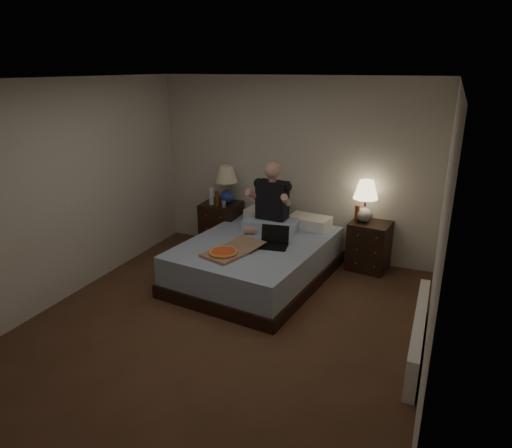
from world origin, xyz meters
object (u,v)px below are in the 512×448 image
at_px(soda_can, 224,204).
at_px(beer_bottle_right, 357,214).
at_px(bed, 256,260).
at_px(lamp_right, 365,201).
at_px(nightstand_left, 222,226).
at_px(nightstand_right, 369,246).
at_px(pizza_box, 223,253).
at_px(water_bottle, 211,196).
at_px(laptop, 273,238).
at_px(lamp_left, 226,185).
at_px(person, 271,197).
at_px(radiator, 418,333).
at_px(beer_bottle_left, 217,199).

height_order(soda_can, beer_bottle_right, beer_bottle_right).
xyz_separation_m(bed, lamp_right, (1.17, 0.88, 0.68)).
relative_size(nightstand_left, beer_bottle_right, 3.07).
xyz_separation_m(nightstand_right, beer_bottle_right, (-0.18, -0.04, 0.44)).
bearing_deg(nightstand_left, pizza_box, -64.59).
bearing_deg(pizza_box, nightstand_right, 63.21).
relative_size(water_bottle, laptop, 0.74).
height_order(lamp_left, person, person).
relative_size(lamp_right, radiator, 0.35).
relative_size(nightstand_left, radiator, 0.44).
bearing_deg(lamp_left, soda_can, -76.68).
height_order(nightstand_left, beer_bottle_right, beer_bottle_right).
relative_size(soda_can, beer_bottle_left, 0.43).
xyz_separation_m(soda_can, beer_bottle_right, (1.85, 0.23, 0.02)).
distance_m(beer_bottle_left, beer_bottle_right, 1.96).
bearing_deg(person, beer_bottle_right, 25.35).
bearing_deg(bed, person, 93.25).
height_order(bed, beer_bottle_right, beer_bottle_right).
distance_m(nightstand_left, person, 1.17).
bearing_deg(pizza_box, soda_can, 133.66).
height_order(nightstand_right, lamp_left, lamp_left).
height_order(beer_bottle_left, person, person).
xyz_separation_m(water_bottle, beer_bottle_right, (2.07, 0.17, -0.06)).
distance_m(nightstand_right, soda_can, 2.09).
distance_m(water_bottle, beer_bottle_left, 0.14).
bearing_deg(nightstand_right, water_bottle, -167.10).
xyz_separation_m(bed, nightstand_left, (-0.89, 0.78, 0.09)).
xyz_separation_m(nightstand_right, radiator, (0.77, -1.75, -0.13)).
xyz_separation_m(beer_bottle_left, pizza_box, (0.69, -1.20, -0.26)).
bearing_deg(soda_can, lamp_left, 103.32).
distance_m(nightstand_right, lamp_left, 2.18).
xyz_separation_m(laptop, pizza_box, (-0.43, -0.49, -0.08)).
relative_size(lamp_left, beer_bottle_right, 2.43).
height_order(person, pizza_box, person).
relative_size(lamp_right, beer_bottle_left, 2.43).
height_order(nightstand_right, pizza_box, nightstand_right).
xyz_separation_m(nightstand_left, beer_bottle_left, (0.03, -0.17, 0.47)).
distance_m(beer_bottle_right, radiator, 2.04).
relative_size(water_bottle, person, 0.27).
xyz_separation_m(nightstand_left, person, (0.92, -0.36, 0.63)).
bearing_deg(radiator, beer_bottle_right, 119.16).
relative_size(lamp_left, laptop, 1.65).
height_order(lamp_left, laptop, lamp_left).
distance_m(lamp_left, water_bottle, 0.27).
bearing_deg(lamp_left, nightstand_right, 1.92).
height_order(laptop, radiator, laptop).
height_order(lamp_left, radiator, lamp_left).
distance_m(nightstand_left, radiator, 3.36).
xyz_separation_m(nightstand_left, lamp_left, (0.08, 0.03, 0.63)).
height_order(lamp_left, beer_bottle_right, lamp_left).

